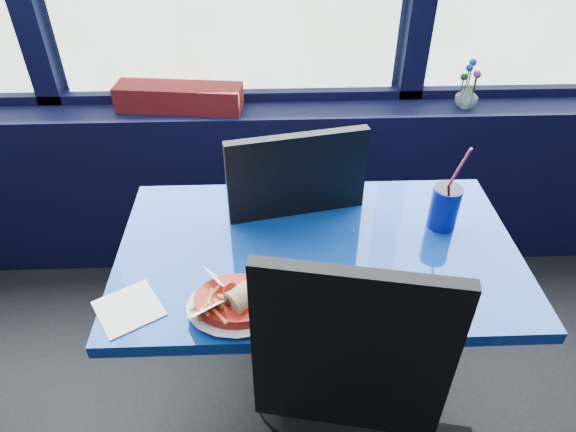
# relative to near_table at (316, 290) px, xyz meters

# --- Properties ---
(window_sill) EXTENTS (5.00, 0.26, 0.80)m
(window_sill) POSITION_rel_near_table_xyz_m (-0.30, 0.87, -0.17)
(window_sill) COLOR black
(window_sill) RESTS_ON ground
(near_table) EXTENTS (1.20, 0.70, 0.75)m
(near_table) POSITION_rel_near_table_xyz_m (0.00, 0.00, 0.00)
(near_table) COLOR black
(near_table) RESTS_ON ground
(chair_near_back) EXTENTS (0.55, 0.55, 1.03)m
(chair_near_back) POSITION_rel_near_table_xyz_m (-0.03, 0.31, 0.03)
(chair_near_back) COLOR black
(chair_near_back) RESTS_ON ground
(planter_box) EXTENTS (0.54, 0.19, 0.11)m
(planter_box) POSITION_rel_near_table_xyz_m (-0.52, 0.86, 0.28)
(planter_box) COLOR maroon
(planter_box) RESTS_ON window_sill
(flower_vase) EXTENTS (0.12, 0.12, 0.20)m
(flower_vase) POSITION_rel_near_table_xyz_m (0.69, 0.83, 0.29)
(flower_vase) COLOR silver
(flower_vase) RESTS_ON window_sill
(food_basket) EXTENTS (0.28, 0.28, 0.09)m
(food_basket) POSITION_rel_near_table_xyz_m (-0.22, -0.23, 0.21)
(food_basket) COLOR #AB130B
(food_basket) RESTS_ON near_table
(ketchup_bottle) EXTENTS (0.06, 0.06, 0.22)m
(ketchup_bottle) POSITION_rel_near_table_xyz_m (-0.09, 0.21, 0.28)
(ketchup_bottle) COLOR #AB130B
(ketchup_bottle) RESTS_ON near_table
(soda_cup) EXTENTS (0.09, 0.09, 0.30)m
(soda_cup) POSITION_rel_near_table_xyz_m (0.40, 0.09, 0.26)
(soda_cup) COLOR navy
(soda_cup) RESTS_ON near_table
(napkin) EXTENTS (0.21, 0.21, 0.00)m
(napkin) POSITION_rel_near_table_xyz_m (-0.52, -0.23, 0.18)
(napkin) COLOR white
(napkin) RESTS_ON near_table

